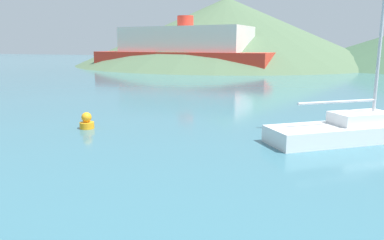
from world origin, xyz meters
The scene contains 4 objects.
sailboat_inner centered at (4.57, 18.13, 0.44)m, with size 7.09×5.87×8.77m.
ferry_distant centered at (-16.53, 55.58, 2.72)m, with size 27.70×12.62×7.76m.
buoy_marker centered at (-6.60, 16.30, 0.30)m, with size 0.63×0.63×0.72m.
hill_west centered at (-14.73, 73.18, 6.11)m, with size 55.76×55.76×12.23m.
Camera 1 is at (3.11, 2.66, 3.63)m, focal length 35.00 mm.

